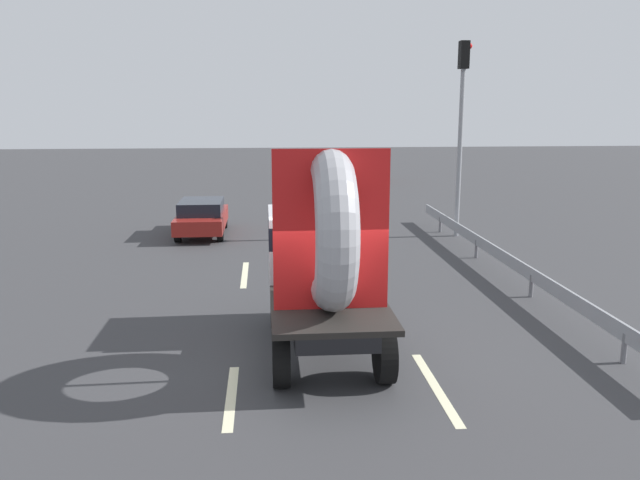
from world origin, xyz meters
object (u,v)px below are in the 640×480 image
at_px(traffic_light, 462,113).
at_px(flatbed_truck, 324,252).
at_px(distant_sedan, 202,216).
at_px(oncoming_car, 357,169).

bearing_deg(traffic_light, flatbed_truck, -118.98).
xyz_separation_m(distant_sedan, oncoming_car, (7.82, 16.17, 0.06)).
height_order(flatbed_truck, oncoming_car, flatbed_truck).
bearing_deg(oncoming_car, distant_sedan, -115.81).
relative_size(flatbed_truck, traffic_light, 0.72).
distance_m(flatbed_truck, traffic_light, 11.82).
xyz_separation_m(flatbed_truck, traffic_light, (5.61, 10.12, 2.41)).
bearing_deg(flatbed_truck, oncoming_car, 80.58).
bearing_deg(traffic_light, distant_sedan, 173.73).
bearing_deg(flatbed_truck, traffic_light, 61.02).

